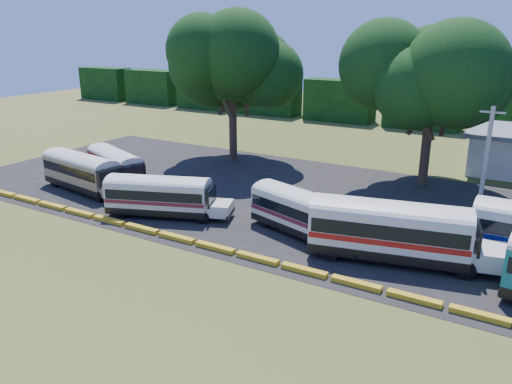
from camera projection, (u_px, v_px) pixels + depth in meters
The scene contains 12 objects.
ground at pixel (227, 262), 28.98m from camera, with size 160.00×160.00×0.00m, color #3B4918.
asphalt_strip at pixel (324, 205), 38.33m from camera, with size 64.00×24.00×0.02m, color black.
curb at pixel (236, 253), 29.75m from camera, with size 53.70×0.45×0.30m.
treeline_backdrop at pixel (423, 106), 67.39m from camera, with size 130.00×4.00×6.00m.
bus_beige at pixel (83, 170), 41.26m from camera, with size 9.74×3.68×3.13m.
bus_red at pixel (116, 165), 43.32m from camera, with size 9.16×5.38×2.95m.
bus_cream_west at pixel (161, 194), 35.58m from camera, with size 9.23×5.26×2.97m.
bus_cream_east at pixel (303, 211), 32.22m from camera, with size 9.27×4.90×2.97m.
bus_white_red at pixel (393, 228), 28.52m from camera, with size 11.19×4.90×3.57m.
tree_west at pixel (232, 60), 48.63m from camera, with size 11.14×11.14×14.18m.
tree_center at pixel (434, 73), 40.53m from camera, with size 10.44×10.44×13.34m.
utility_pole at pixel (485, 163), 34.22m from camera, with size 1.60×0.30×8.02m.
Camera 1 is at (14.82, -21.81, 12.81)m, focal length 35.00 mm.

